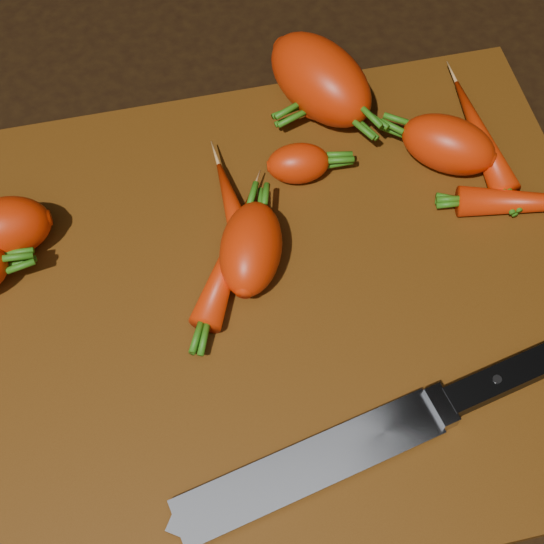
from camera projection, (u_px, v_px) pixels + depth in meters
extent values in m
cube|color=black|center=(275.00, 306.00, 0.57)|extent=(2.00, 2.00, 0.01)
cube|color=brown|center=(275.00, 299.00, 0.56)|extent=(0.50, 0.40, 0.01)
ellipsoid|color=red|center=(5.00, 228.00, 0.56)|extent=(0.07, 0.05, 0.05)
ellipsoid|color=red|center=(321.00, 79.00, 0.62)|extent=(0.10, 0.12, 0.06)
ellipsoid|color=red|center=(251.00, 249.00, 0.55)|extent=(0.07, 0.09, 0.04)
ellipsoid|color=red|center=(330.00, 95.00, 0.62)|extent=(0.07, 0.05, 0.04)
ellipsoid|color=red|center=(298.00, 163.00, 0.59)|extent=(0.05, 0.04, 0.03)
ellipsoid|color=red|center=(448.00, 145.00, 0.59)|extent=(0.09, 0.08, 0.04)
ellipsoid|color=red|center=(480.00, 135.00, 0.61)|extent=(0.02, 0.11, 0.02)
ellipsoid|color=red|center=(235.00, 214.00, 0.57)|extent=(0.03, 0.10, 0.03)
ellipsoid|color=red|center=(229.00, 257.00, 0.56)|extent=(0.08, 0.11, 0.02)
cube|color=gray|center=(176.00, 526.00, 0.47)|extent=(0.19, 0.07, 0.00)
cube|color=gray|center=(317.00, 463.00, 0.49)|extent=(0.02, 0.03, 0.01)
cube|color=black|center=(396.00, 427.00, 0.50)|extent=(0.11, 0.04, 0.01)
cylinder|color=#B2B2B7|center=(376.00, 434.00, 0.49)|extent=(0.01, 0.01, 0.00)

